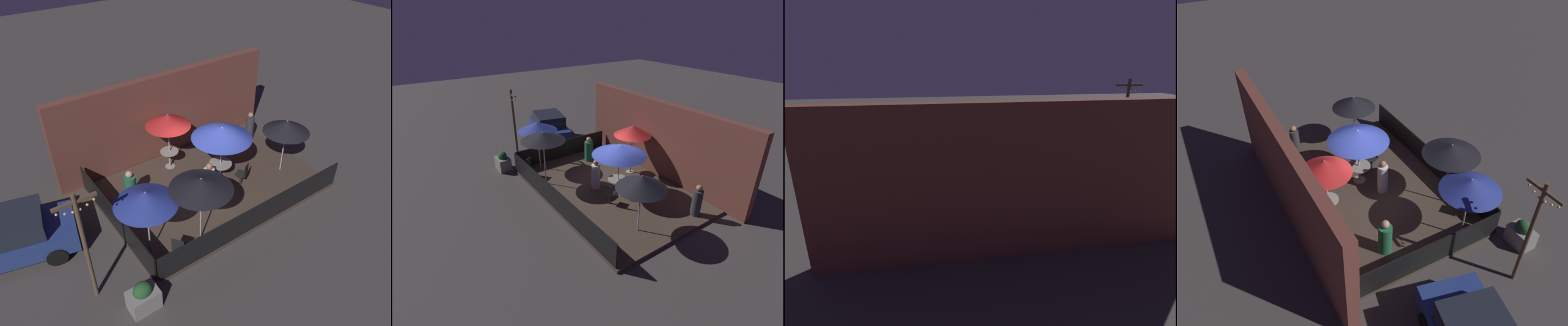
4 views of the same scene
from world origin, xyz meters
TOP-DOWN VIEW (x-y plane):
  - ground_plane at (0.00, 0.00)m, footprint 60.00×60.00m
  - patio_deck at (0.00, 0.00)m, footprint 8.04×5.49m
  - building_wall at (0.00, 2.98)m, footprint 9.64×0.36m
  - fence_front at (0.00, -2.70)m, footprint 7.84×0.05m
  - fence_side_left at (-3.98, 0.00)m, footprint 0.05×5.29m
  - patio_umbrella_0 at (-0.61, 1.87)m, footprint 1.75×1.75m
  - patio_umbrella_1 at (0.58, 0.09)m, footprint 2.26×2.26m
  - patio_umbrella_2 at (-1.95, -2.06)m, footprint 1.94×1.94m
  - patio_umbrella_3 at (-3.53, -1.57)m, footprint 1.89×1.89m
  - patio_umbrella_4 at (2.91, -0.89)m, footprint 1.78×1.78m
  - dining_table_0 at (-0.61, 1.87)m, footprint 0.73×0.73m
  - dining_table_1 at (0.58, 0.09)m, footprint 0.88×0.88m
  - patio_chair_0 at (-2.94, -2.33)m, footprint 0.56×0.56m
  - patio_chair_1 at (1.02, -0.72)m, footprint 0.54×0.54m
  - patron_0 at (-2.85, 0.94)m, footprint 0.44×0.44m
  - patron_1 at (-0.36, -0.40)m, footprint 0.52×0.52m
  - patron_2 at (3.46, 1.60)m, footprint 0.44×0.44m
  - planter_box at (-4.62, -3.09)m, footprint 0.84×0.59m
  - light_post at (-5.52, -1.95)m, footprint 1.10×0.12m

SIDE VIEW (x-z plane):
  - ground_plane at x=0.00m, z-range 0.00..0.00m
  - patio_deck at x=0.00m, z-range 0.00..0.12m
  - planter_box at x=-4.62m, z-range -0.06..0.92m
  - fence_front at x=0.00m, z-range 0.12..1.07m
  - fence_side_left at x=-3.98m, z-range 0.12..1.07m
  - patio_chair_0 at x=-2.94m, z-range 0.16..1.08m
  - patio_chair_1 at x=1.02m, z-range 0.17..1.10m
  - dining_table_1 at x=0.58m, z-range 0.33..1.04m
  - patron_0 at x=-2.85m, z-range 0.04..1.35m
  - dining_table_0 at x=-0.61m, z-range 0.33..1.09m
  - patron_2 at x=3.46m, z-range 0.06..1.37m
  - patron_1 at x=-0.36m, z-range 0.05..1.41m
  - building_wall at x=0.00m, z-range 0.00..3.62m
  - light_post at x=-5.52m, z-range 0.23..3.97m
  - patio_umbrella_4 at x=2.91m, z-range 1.00..3.24m
  - patio_umbrella_1 at x=0.58m, z-range 1.04..3.32m
  - patio_umbrella_0 at x=-0.61m, z-range 1.08..3.48m
  - patio_umbrella_3 at x=-3.53m, z-range 1.11..3.53m
  - patio_umbrella_2 at x=-1.95m, z-range 1.18..3.67m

